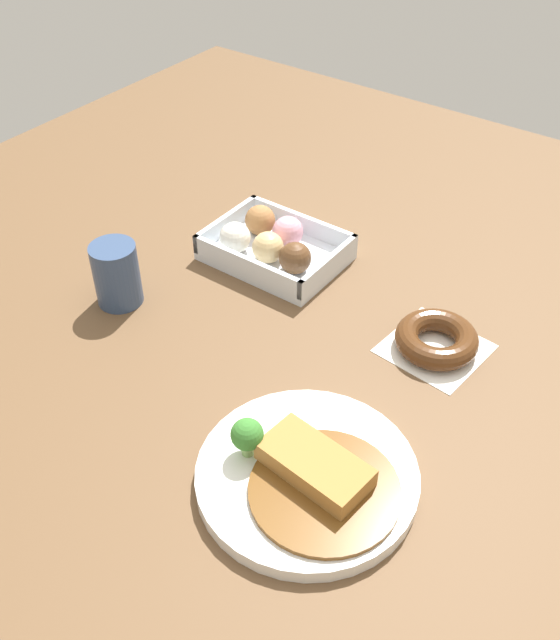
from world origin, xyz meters
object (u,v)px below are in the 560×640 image
(chocolate_ring_donut, at_px, (436,340))
(coffee_mug, at_px, (117,274))
(donut_box, at_px, (272,245))
(curry_plate, at_px, (307,474))

(chocolate_ring_donut, relative_size, coffee_mug, 1.44)
(donut_box, bearing_deg, curry_plate, -48.33)
(chocolate_ring_donut, bearing_deg, donut_box, 172.56)
(chocolate_ring_donut, bearing_deg, coffee_mug, -157.27)
(donut_box, bearing_deg, coffee_mug, -118.34)
(donut_box, xyz_separation_m, coffee_mug, (-0.11, -0.21, 0.02))
(donut_box, distance_m, chocolate_ring_donut, 0.30)
(curry_plate, bearing_deg, coffee_mug, 164.93)
(chocolate_ring_donut, xyz_separation_m, coffee_mug, (-0.41, -0.17, 0.03))
(chocolate_ring_donut, bearing_deg, curry_plate, -92.94)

